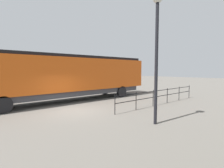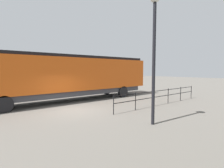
# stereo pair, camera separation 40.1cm
# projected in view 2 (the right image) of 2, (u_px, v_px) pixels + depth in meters

# --- Properties ---
(ground_plane) EXTENTS (120.00, 120.00, 0.00)m
(ground_plane) POSITION_uv_depth(u_px,v_px,m) (74.00, 111.00, 11.91)
(ground_plane) COLOR #666059
(locomotive) EXTENTS (2.98, 16.20, 3.98)m
(locomotive) POSITION_uv_depth(u_px,v_px,m) (74.00, 75.00, 15.79)
(locomotive) COLOR #D15114
(locomotive) RESTS_ON ground_plane
(lamp_post) EXTENTS (0.52, 0.52, 6.44)m
(lamp_post) POSITION_uv_depth(u_px,v_px,m) (154.00, 33.00, 8.57)
(lamp_post) COLOR black
(lamp_post) RESTS_ON ground_plane
(platform_fence) EXTENTS (0.05, 9.84, 1.22)m
(platform_fence) POSITION_uv_depth(u_px,v_px,m) (161.00, 95.00, 13.94)
(platform_fence) COLOR black
(platform_fence) RESTS_ON ground_plane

